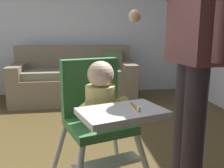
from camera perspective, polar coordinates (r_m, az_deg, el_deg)
name	(u,v)px	position (r m, az deg, el deg)	size (l,w,h in m)	color
wall_far	(75,21)	(4.49, -8.39, 14.20)	(4.92, 0.06, 2.55)	silver
couch	(75,80)	(4.04, -8.55, 1.02)	(1.89, 0.86, 0.86)	#766855
high_chair	(99,108)	(1.47, -3.02, -5.62)	(0.75, 0.83, 0.93)	silver
adult_standing	(193,55)	(1.61, 18.08, 6.36)	(0.53, 0.50, 1.67)	#372C35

